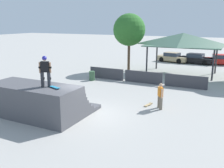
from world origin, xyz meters
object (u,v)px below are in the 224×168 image
object	(u,v)px
skateboard_on_deck	(55,87)
parked_car_red	(221,60)
bystander_walking	(160,95)
trash_bin	(92,76)
parked_car_black	(196,59)
skateboard_on_ground	(149,104)
parked_car_tan	(172,57)
skater_on_deck	(45,69)
tree_far_back	(129,30)

from	to	relation	value
skateboard_on_deck	parked_car_red	size ratio (longest dim) A/B	0.17
skateboard_on_deck	bystander_walking	bearing A→B (deg)	63.72
trash_bin	parked_car_black	bearing A→B (deg)	63.00
skateboard_on_ground	parked_car_red	world-z (taller)	parked_car_red
parked_car_red	parked_car_tan	bearing A→B (deg)	175.43
skater_on_deck	parked_car_black	xyz separation A→B (m)	(4.62, 23.31, -2.21)
skateboard_on_ground	parked_car_black	xyz separation A→B (m)	(0.28, 18.65, 0.54)
bystander_walking	parked_car_black	xyz separation A→B (m)	(-0.54, 18.94, -0.30)
trash_bin	bystander_walking	bearing A→B (deg)	-31.86
parked_car_tan	parked_car_black	bearing A→B (deg)	13.79
trash_bin	parked_car_black	xyz separation A→B (m)	(7.20, 14.13, 0.18)
skateboard_on_deck	bystander_walking	distance (m)	6.40
trash_bin	skateboard_on_ground	bearing A→B (deg)	-33.15
tree_far_back	parked_car_red	world-z (taller)	tree_far_back
tree_far_back	trash_bin	world-z (taller)	tree_far_back
parked_car_black	parked_car_red	bearing A→B (deg)	17.06
bystander_walking	skateboard_on_ground	size ratio (longest dim) A/B	2.00
skater_on_deck	parked_car_black	size ratio (longest dim) A/B	0.38
parked_car_black	trash_bin	bearing A→B (deg)	-108.62
skateboard_on_deck	parked_car_tan	world-z (taller)	skateboard_on_deck
skateboard_on_ground	tree_far_back	distance (m)	12.47
trash_bin	parked_car_red	size ratio (longest dim) A/B	0.18
skateboard_on_ground	trash_bin	size ratio (longest dim) A/B	0.96
skateboard_on_deck	tree_far_back	world-z (taller)	tree_far_back
tree_far_back	skateboard_on_ground	bearing A→B (deg)	-61.18
parked_car_tan	parked_car_black	xyz separation A→B (m)	(3.01, 0.11, 0.00)
parked_car_tan	parked_car_black	world-z (taller)	same
skater_on_deck	skateboard_on_ground	distance (m)	6.94
bystander_walking	parked_car_tan	bearing A→B (deg)	-23.15
skater_on_deck	parked_car_red	xyz separation A→B (m)	(7.63, 23.77, -2.21)
bystander_walking	tree_far_back	distance (m)	12.84
parked_car_black	parked_car_red	xyz separation A→B (m)	(3.01, 0.46, 0.00)
parked_car_tan	parked_car_red	size ratio (longest dim) A/B	0.94
skater_on_deck	parked_car_red	bearing A→B (deg)	47.38
bystander_walking	skateboard_on_deck	bearing A→B (deg)	100.83
skateboard_on_deck	bystander_walking	xyz separation A→B (m)	(4.50, 4.44, -1.00)
skateboard_on_ground	parked_car_red	distance (m)	19.40
bystander_walking	skateboard_on_ground	world-z (taller)	bystander_walking
tree_far_back	parked_car_tan	size ratio (longest dim) A/B	1.42
skateboard_on_deck	tree_far_back	bearing A→B (deg)	116.53
parked_car_black	parked_car_tan	bearing A→B (deg)	-169.60
parked_car_black	parked_car_red	size ratio (longest dim) A/B	0.97
trash_bin	skater_on_deck	bearing A→B (deg)	-74.28
parked_car_tan	parked_car_red	xyz separation A→B (m)	(6.02, 0.57, 0.00)
skateboard_on_deck	trash_bin	size ratio (longest dim) A/B	0.94
skater_on_deck	skateboard_on_ground	world-z (taller)	skater_on_deck
skateboard_on_deck	tree_far_back	distance (m)	15.30
skater_on_deck	trash_bin	size ratio (longest dim) A/B	1.98
skater_on_deck	bystander_walking	distance (m)	7.02
parked_car_black	skateboard_on_ground	bearing A→B (deg)	-82.49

